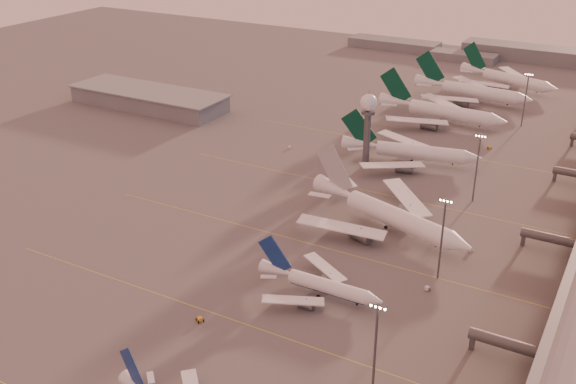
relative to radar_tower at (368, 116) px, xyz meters
The scene contains 22 objects.
ground 121.92m from the radar_tower, 92.39° to the right, with size 700.00×700.00×0.00m, color #504D4D.
taxiway_markings 71.83m from the radar_tower, 68.66° to the right, with size 180.00×185.25×0.02m.
hangar 127.68m from the radar_tower, behind, with size 82.00×27.00×8.50m.
radar_tower is the anchor object (origin of this frame).
mast_a 131.38m from the radar_tower, 66.17° to the right, with size 3.60×0.56×25.00m.
mast_b 82.32m from the radar_tower, 52.43° to the right, with size 3.60×0.56×25.00m.
mast_c 46.66m from the radar_tower, 12.53° to the right, with size 3.60×0.56×25.00m.
mast_d 91.11m from the radar_tower, 61.74° to the left, with size 3.60×0.56×25.00m.
distant_horizon 205.86m from the radar_tower, 90.67° to the left, with size 165.00×37.50×9.00m.
narrowbody_mid 94.33m from the radar_tower, 74.48° to the right, with size 37.18×29.72×14.54m.
widebody_white 54.53m from the radar_tower, 58.85° to the right, with size 61.20×48.26×22.32m.
greentail_a 25.67m from the radar_tower, 43.76° to the left, with size 55.47×44.39×20.35m.
greentail_b 69.73m from the radar_tower, 82.26° to the left, with size 62.61×50.44×22.73m.
greentail_c 109.14m from the radar_tower, 83.37° to the left, with size 62.59×50.33×22.75m.
greentail_d 143.40m from the radar_tower, 80.74° to the left, with size 56.50×44.85×21.39m.
gsv_tug_mid 116.52m from the radar_tower, 88.19° to the right, with size 4.59×4.05×1.12m.
gsv_truck_b 90.38m from the radar_tower, 55.49° to the right, with size 6.34×3.15×2.45m.
gsv_truck_c 54.46m from the radar_tower, 90.89° to the right, with size 5.28×3.68×2.01m.
gsv_catering_b 73.36m from the radar_tower, 40.13° to the right, with size 5.56×3.78×4.19m.
gsv_tug_far 31.15m from the radar_tower, 93.76° to the right, with size 3.99×4.49×1.10m.
gsv_truck_d 41.25m from the radar_tower, behind, with size 2.47×5.34×2.08m.
gsv_tug_hangar 61.07m from the radar_tower, 49.41° to the left, with size 4.01×3.43×0.98m.
Camera 1 is at (97.30, -107.44, 101.79)m, focal length 42.00 mm.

